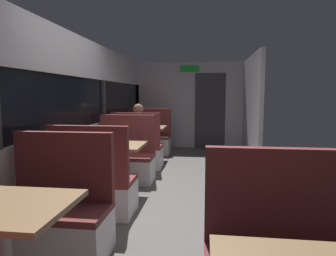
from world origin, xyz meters
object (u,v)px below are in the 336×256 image
dining_table_near_window (2,219)px  dining_table_far_window (145,131)px  bench_near_window_facing_entry (57,219)px  bench_far_window_facing_entry (151,140)px  seated_passenger (138,140)px  bench_far_window_facing_end (138,151)px  coffee_cup_primary (147,124)px  dining_table_mid_window (112,151)px  coffee_cup_secondary (117,140)px  bench_mid_window_facing_entry (125,161)px  bench_mid_window_facing_end (94,188)px

dining_table_near_window → dining_table_far_window: same height
bench_near_window_facing_entry → bench_far_window_facing_entry: 4.57m
dining_table_near_window → seated_passenger: seated_passenger is taller
dining_table_near_window → bench_near_window_facing_entry: (0.00, 0.70, -0.31)m
bench_near_window_facing_entry → bench_far_window_facing_end: size_ratio=1.00×
dining_table_far_window → seated_passenger: 0.64m
bench_near_window_facing_entry → bench_far_window_facing_end: same height
coffee_cup_primary → dining_table_mid_window: bearing=-90.4°
dining_table_near_window → coffee_cup_secondary: bearing=88.6°
bench_far_window_facing_entry → coffee_cup_primary: size_ratio=12.22×
coffee_cup_secondary → bench_mid_window_facing_entry: bearing=95.4°
seated_passenger → dining_table_far_window: bearing=90.0°
seated_passenger → coffee_cup_primary: size_ratio=14.00×
seated_passenger → bench_mid_window_facing_entry: bearing=-90.0°
bench_mid_window_facing_end → bench_far_window_facing_end: bearing=90.0°
dining_table_mid_window → bench_far_window_facing_end: size_ratio=0.82×
bench_near_window_facing_entry → dining_table_mid_window: bearing=90.0°
bench_mid_window_facing_end → bench_mid_window_facing_entry: same height
dining_table_far_window → bench_far_window_facing_end: bench_far_window_facing_end is taller
dining_table_mid_window → bench_mid_window_facing_end: size_ratio=0.82×
bench_far_window_facing_entry → seated_passenger: seated_passenger is taller
bench_far_window_facing_end → bench_far_window_facing_entry: (0.00, 1.40, 0.00)m
bench_mid_window_facing_entry → dining_table_far_window: size_ratio=1.22×
bench_near_window_facing_entry → dining_table_far_window: bearing=90.0°
bench_mid_window_facing_end → coffee_cup_primary: (0.02, 3.13, 0.46)m
bench_mid_window_facing_entry → bench_far_window_facing_entry: 2.29m
dining_table_far_window → bench_far_window_facing_entry: 0.77m
bench_far_window_facing_end → seated_passenger: bearing=90.0°
dining_table_far_window → bench_mid_window_facing_end: bearing=-90.0°
dining_table_far_window → dining_table_near_window: bearing=-90.0°
bench_far_window_facing_end → bench_far_window_facing_entry: bearing=90.0°
bench_mid_window_facing_end → dining_table_far_window: 3.00m
dining_table_far_window → coffee_cup_primary: bearing=83.1°
bench_near_window_facing_entry → coffee_cup_secondary: bench_near_window_facing_entry is taller
bench_far_window_facing_entry → bench_mid_window_facing_end: bearing=-90.0°
dining_table_mid_window → dining_table_far_window: same height
dining_table_far_window → coffee_cup_secondary: 2.21m
bench_near_window_facing_entry → seated_passenger: 3.25m
bench_mid_window_facing_entry → dining_table_far_window: bench_mid_window_facing_entry is taller
coffee_cup_primary → coffee_cup_secondary: same height
bench_mid_window_facing_entry → coffee_cup_primary: bearing=89.4°
dining_table_mid_window → bench_mid_window_facing_entry: size_ratio=0.82×
bench_near_window_facing_entry → dining_table_mid_window: size_ratio=1.22×
bench_far_window_facing_end → bench_far_window_facing_entry: size_ratio=1.00×
bench_far_window_facing_end → bench_mid_window_facing_entry: bearing=-90.0°
dining_table_mid_window → coffee_cup_primary: bearing=89.6°
dining_table_mid_window → bench_mid_window_facing_entry: bench_mid_window_facing_entry is taller
bench_mid_window_facing_entry → bench_near_window_facing_entry: bearing=-90.0°
bench_near_window_facing_entry → bench_mid_window_facing_entry: 2.29m
bench_near_window_facing_entry → bench_mid_window_facing_entry: same height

